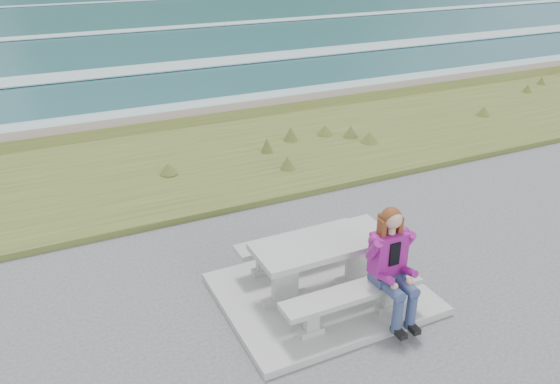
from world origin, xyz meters
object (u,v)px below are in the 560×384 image
Objects in this scene: seated_woman at (393,281)px; picnic_table at (323,252)px; bench_landward at (352,298)px; bench_seaward at (298,243)px.

picnic_table is at bearing 120.54° from seated_woman.
bench_seaward is (0.00, 1.40, 0.00)m from bench_landward.
picnic_table is 0.74m from bench_landward.
bench_landward is 1.26× the size of seated_woman.
seated_woman reaches higher than bench_seaward.
bench_landward is at bearing -90.00° from bench_seaward.
picnic_table is 1.26× the size of seated_woman.
bench_landward and bench_seaward have the same top height.
seated_woman reaches higher than picnic_table.
picnic_table is at bearing -90.00° from bench_seaward.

